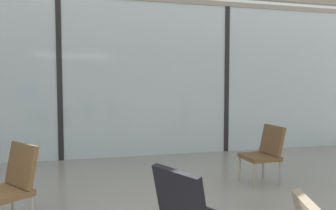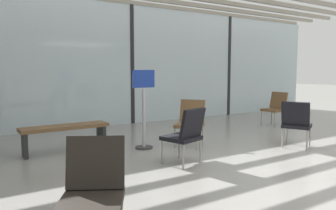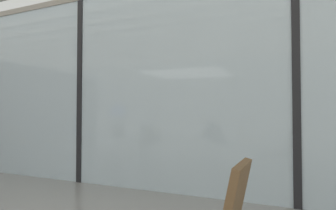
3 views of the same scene
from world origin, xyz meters
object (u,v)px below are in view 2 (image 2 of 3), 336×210
lounge_chair_4 (186,133)px  info_sign (144,112)px  lounge_chair_3 (275,106)px  lounge_chair_7 (191,120)px  waiting_bench (65,131)px  parked_airplane (29,51)px  lounge_chair_2 (93,186)px  lounge_chair_6 (296,121)px

lounge_chair_4 → info_sign: 1.28m
lounge_chair_3 → lounge_chair_7: (-3.34, -0.76, 0.00)m
waiting_bench → info_sign: size_ratio=1.05×
parked_airplane → lounge_chair_7: bearing=-80.3°
lounge_chair_3 → parked_airplane: bearing=-151.2°
lounge_chair_2 → lounge_chair_4: size_ratio=1.00×
lounge_chair_6 → waiting_bench: (-3.70, 1.97, -0.13)m
lounge_chair_3 → lounge_chair_6: 2.65m
lounge_chair_2 → lounge_chair_3: same height
lounge_chair_7 → waiting_bench: size_ratio=0.57×
parked_airplane → lounge_chair_4: size_ratio=14.89×
lounge_chair_7 → lounge_chair_3: bearing=64.7°
lounge_chair_2 → lounge_chair_4: same height
parked_airplane → info_sign: 8.55m
lounge_chair_3 → lounge_chair_7: same height
lounge_chair_3 → lounge_chair_2: bearing=-64.7°
lounge_chair_2 → lounge_chair_6: (4.29, 1.26, 0.00)m
parked_airplane → lounge_chair_6: size_ratio=14.89×
lounge_chair_2 → waiting_bench: bearing=108.0°
parked_airplane → lounge_chair_7: (1.47, -8.66, -1.71)m
lounge_chair_6 → lounge_chair_7: 1.95m
parked_airplane → lounge_chair_3: parked_airplane is taller
waiting_bench → lounge_chair_2: bearing=77.4°
lounge_chair_4 → lounge_chair_6: size_ratio=1.00×
parked_airplane → lounge_chair_4: bearing=-86.1°
lounge_chair_7 → waiting_bench: 2.29m
lounge_chair_3 → waiting_bench: bearing=-92.8°
lounge_chair_3 → lounge_chair_6: same height
lounge_chair_6 → info_sign: 2.82m
lounge_chair_7 → lounge_chair_2: bearing=-86.4°
parked_airplane → lounge_chair_3: bearing=-58.6°
lounge_chair_4 → info_sign: bearing=-104.6°
lounge_chair_7 → info_sign: info_sign is taller
parked_airplane → lounge_chair_3: size_ratio=14.89×
lounge_chair_6 → parked_airplane: bearing=-10.4°
lounge_chair_3 → lounge_chair_4: (-4.16, -1.76, 0.00)m
lounge_chair_2 → lounge_chair_3: bearing=56.2°
waiting_bench → info_sign: bearing=155.8°
lounge_chair_3 → waiting_bench: lounge_chair_3 is taller
lounge_chair_6 → lounge_chair_2: bearing=78.9°
info_sign → lounge_chair_2: bearing=-124.7°
lounge_chair_6 → lounge_chair_4: bearing=57.9°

